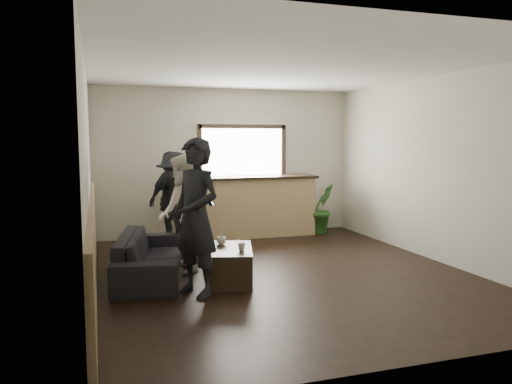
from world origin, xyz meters
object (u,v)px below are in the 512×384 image
object	(u,v)px
coffee_table	(230,265)
person_b	(183,213)
cup_a	(221,240)
person_c	(177,206)
bar_counter	(246,203)
sofa	(150,256)
cup_b	(242,247)
person_d	(172,200)
potted_plant	(322,208)
person_a	(196,217)

from	to	relation	value
coffee_table	person_b	size ratio (longest dim) A/B	0.60
cup_a	person_c	distance (m)	1.26
bar_counter	sofa	bearing A→B (deg)	-130.86
sofa	cup_b	distance (m)	1.29
coffee_table	person_d	xyz separation A→B (m)	(-0.43, 2.21, 0.61)
person_b	coffee_table	bearing A→B (deg)	33.15
potted_plant	person_a	bearing A→B (deg)	-135.01
cup_a	person_d	world-z (taller)	person_d
person_a	person_b	bearing A→B (deg)	147.15
person_b	cup_b	bearing A→B (deg)	31.41
bar_counter	person_c	xyz separation A→B (m)	(-1.54, -1.47, 0.19)
person_c	person_b	bearing A→B (deg)	-1.71
sofa	person_a	size ratio (longest dim) A/B	1.09
person_a	person_c	xyz separation A→B (m)	(0.06, 1.81, -0.10)
sofa	person_a	distance (m)	1.20
cup_b	person_b	world-z (taller)	person_b
person_a	potted_plant	bearing A→B (deg)	103.48
coffee_table	cup_a	xyz separation A→B (m)	(-0.06, 0.26, 0.27)
sofa	bar_counter	bearing A→B (deg)	-30.49
person_b	person_d	world-z (taller)	person_d
potted_plant	person_a	xyz separation A→B (m)	(-3.09, -3.09, 0.44)
bar_counter	person_d	bearing A→B (deg)	-156.17
sofa	coffee_table	distance (m)	1.10
coffee_table	person_a	world-z (taller)	person_a
person_b	sofa	bearing A→B (deg)	-75.72
cup_b	potted_plant	distance (m)	3.77
cup_a	sofa	bearing A→B (deg)	165.26
sofa	person_b	size ratio (longest dim) A/B	1.23
cup_a	person_b	world-z (taller)	person_b
person_a	bar_counter	bearing A→B (deg)	122.54
bar_counter	cup_a	xyz separation A→B (m)	(-1.13, -2.61, -0.15)
potted_plant	person_d	xyz separation A→B (m)	(-2.99, -0.46, 0.33)
sofa	person_d	bearing A→B (deg)	-7.50
person_c	person_d	xyz separation A→B (m)	(0.04, 0.81, -0.00)
bar_counter	potted_plant	world-z (taller)	bar_counter
coffee_table	cup_a	distance (m)	0.38
bar_counter	cup_a	distance (m)	2.85
cup_a	person_b	xyz separation A→B (m)	(-0.44, 0.40, 0.33)
bar_counter	person_d	distance (m)	1.65
coffee_table	person_a	size ratio (longest dim) A/B	0.53
person_c	person_d	distance (m)	0.81
bar_counter	person_c	distance (m)	2.14
cup_b	person_a	xyz separation A→B (m)	(-0.63, -0.23, 0.45)
bar_counter	coffee_table	xyz separation A→B (m)	(-1.07, -2.87, -0.42)
sofa	potted_plant	world-z (taller)	potted_plant
bar_counter	cup_a	bearing A→B (deg)	-113.43
bar_counter	potted_plant	distance (m)	1.51
cup_a	person_a	xyz separation A→B (m)	(-0.47, -0.68, 0.44)
cup_a	person_c	size ratio (longest dim) A/B	0.08
cup_b	person_b	distance (m)	1.09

